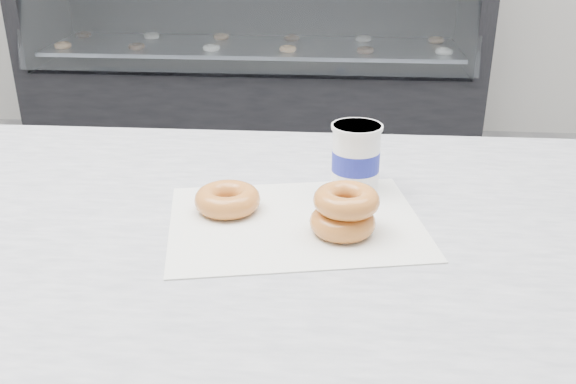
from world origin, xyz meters
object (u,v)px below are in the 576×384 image
object	(u,v)px
donut_single	(227,199)
coffee_cup	(356,157)
display_case	(254,62)
donut_stack	(344,211)

from	to	relation	value
donut_single	coffee_cup	size ratio (longest dim) A/B	0.91
display_case	coffee_cup	xyz separation A→B (m)	(0.49, -2.60, 0.46)
display_case	coffee_cup	distance (m)	2.68
display_case	donut_single	bearing A→B (deg)	-83.42
display_case	coffee_cup	bearing A→B (deg)	-79.31
donut_single	coffee_cup	bearing A→B (deg)	27.00
donut_single	donut_stack	size ratio (longest dim) A/B	0.76
display_case	donut_stack	size ratio (longest dim) A/B	19.56
display_case	donut_single	distance (m)	2.74
donut_stack	donut_single	bearing A→B (deg)	161.72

